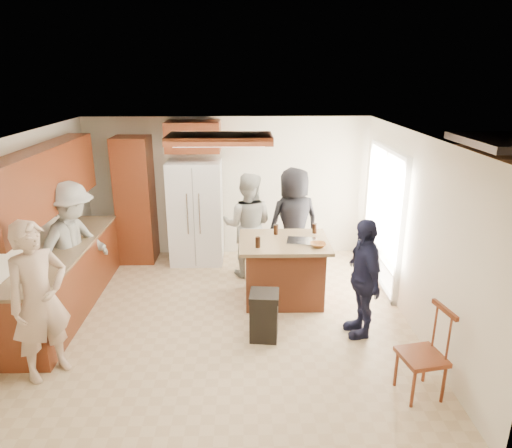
{
  "coord_description": "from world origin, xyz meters",
  "views": [
    {
      "loc": [
        0.31,
        -5.5,
        3.22
      ],
      "look_at": [
        0.46,
        0.7,
        1.15
      ],
      "focal_mm": 32.0,
      "sensor_mm": 36.0,
      "label": 1
    }
  ],
  "objects_px": {
    "person_behind_left": "(248,225)",
    "person_side_right": "(363,278)",
    "person_counter": "(73,246)",
    "spindle_chair": "(424,356)",
    "refrigerator": "(196,212)",
    "person_front_left": "(40,301)",
    "kitchen_island": "(283,270)",
    "person_behind_right": "(294,222)",
    "trash_bin": "(264,315)"
  },
  "relations": [
    {
      "from": "person_behind_right",
      "to": "trash_bin",
      "type": "bearing_deg",
      "value": 54.97
    },
    {
      "from": "person_front_left",
      "to": "person_behind_right",
      "type": "bearing_deg",
      "value": -7.63
    },
    {
      "from": "person_side_right",
      "to": "trash_bin",
      "type": "relative_size",
      "value": 2.47
    },
    {
      "from": "spindle_chair",
      "to": "trash_bin",
      "type": "bearing_deg",
      "value": 145.31
    },
    {
      "from": "refrigerator",
      "to": "kitchen_island",
      "type": "distance_m",
      "value": 2.11
    },
    {
      "from": "refrigerator",
      "to": "spindle_chair",
      "type": "xyz_separation_m",
      "value": [
        2.68,
        -3.65,
        -0.45
      ]
    },
    {
      "from": "person_behind_left",
      "to": "person_behind_right",
      "type": "xyz_separation_m",
      "value": [
        0.75,
        0.04,
        0.04
      ]
    },
    {
      "from": "person_front_left",
      "to": "person_behind_right",
      "type": "xyz_separation_m",
      "value": [
        2.99,
        2.63,
        -0.0
      ]
    },
    {
      "from": "person_behind_left",
      "to": "person_side_right",
      "type": "distance_m",
      "value": 2.33
    },
    {
      "from": "person_behind_left",
      "to": "refrigerator",
      "type": "distance_m",
      "value": 1.09
    },
    {
      "from": "refrigerator",
      "to": "kitchen_island",
      "type": "bearing_deg",
      "value": -47.02
    },
    {
      "from": "person_front_left",
      "to": "kitchen_island",
      "type": "relative_size",
      "value": 1.41
    },
    {
      "from": "person_behind_right",
      "to": "person_side_right",
      "type": "relative_size",
      "value": 1.16
    },
    {
      "from": "person_front_left",
      "to": "person_behind_right",
      "type": "distance_m",
      "value": 3.98
    },
    {
      "from": "person_front_left",
      "to": "kitchen_island",
      "type": "height_order",
      "value": "person_front_left"
    },
    {
      "from": "refrigerator",
      "to": "kitchen_island",
      "type": "xyz_separation_m",
      "value": [
        1.41,
        -1.52,
        -0.43
      ]
    },
    {
      "from": "trash_bin",
      "to": "spindle_chair",
      "type": "bearing_deg",
      "value": -34.69
    },
    {
      "from": "person_behind_left",
      "to": "kitchen_island",
      "type": "distance_m",
      "value": 1.1
    },
    {
      "from": "person_side_right",
      "to": "kitchen_island",
      "type": "xyz_separation_m",
      "value": [
        -0.92,
        0.95,
        -0.3
      ]
    },
    {
      "from": "person_side_right",
      "to": "trash_bin",
      "type": "height_order",
      "value": "person_side_right"
    },
    {
      "from": "person_behind_right",
      "to": "kitchen_island",
      "type": "xyz_separation_m",
      "value": [
        -0.24,
        -0.93,
        -0.42
      ]
    },
    {
      "from": "person_behind_right",
      "to": "person_side_right",
      "type": "height_order",
      "value": "person_behind_right"
    },
    {
      "from": "person_counter",
      "to": "kitchen_island",
      "type": "relative_size",
      "value": 1.43
    },
    {
      "from": "refrigerator",
      "to": "trash_bin",
      "type": "height_order",
      "value": "refrigerator"
    },
    {
      "from": "kitchen_island",
      "to": "trash_bin",
      "type": "xyz_separation_m",
      "value": [
        -0.32,
        -1.04,
        -0.16
      ]
    },
    {
      "from": "kitchen_island",
      "to": "person_front_left",
      "type": "bearing_deg",
      "value": -148.41
    },
    {
      "from": "person_behind_left",
      "to": "person_side_right",
      "type": "bearing_deg",
      "value": 136.87
    },
    {
      "from": "person_behind_right",
      "to": "person_counter",
      "type": "height_order",
      "value": "person_counter"
    },
    {
      "from": "person_counter",
      "to": "kitchen_island",
      "type": "distance_m",
      "value": 2.99
    },
    {
      "from": "person_counter",
      "to": "spindle_chair",
      "type": "distance_m",
      "value": 4.71
    },
    {
      "from": "trash_bin",
      "to": "refrigerator",
      "type": "bearing_deg",
      "value": 113.09
    },
    {
      "from": "refrigerator",
      "to": "person_front_left",
      "type": "bearing_deg",
      "value": -112.72
    },
    {
      "from": "refrigerator",
      "to": "kitchen_island",
      "type": "height_order",
      "value": "refrigerator"
    },
    {
      "from": "person_behind_right",
      "to": "person_front_left",
      "type": "bearing_deg",
      "value": 22.13
    },
    {
      "from": "person_side_right",
      "to": "trash_bin",
      "type": "xyz_separation_m",
      "value": [
        -1.24,
        -0.09,
        -0.46
      ]
    },
    {
      "from": "person_side_right",
      "to": "kitchen_island",
      "type": "distance_m",
      "value": 1.35
    },
    {
      "from": "person_side_right",
      "to": "person_behind_left",
      "type": "bearing_deg",
      "value": -147.63
    },
    {
      "from": "person_front_left",
      "to": "person_behind_left",
      "type": "height_order",
      "value": "person_front_left"
    },
    {
      "from": "person_front_left",
      "to": "refrigerator",
      "type": "height_order",
      "value": "person_front_left"
    },
    {
      "from": "person_counter",
      "to": "kitchen_island",
      "type": "bearing_deg",
      "value": -63.12
    },
    {
      "from": "person_front_left",
      "to": "kitchen_island",
      "type": "xyz_separation_m",
      "value": [
        2.76,
        1.7,
        -0.43
      ]
    },
    {
      "from": "person_counter",
      "to": "trash_bin",
      "type": "distance_m",
      "value": 2.86
    },
    {
      "from": "refrigerator",
      "to": "person_behind_right",
      "type": "bearing_deg",
      "value": -19.55
    },
    {
      "from": "person_front_left",
      "to": "person_side_right",
      "type": "xyz_separation_m",
      "value": [
        3.67,
        0.75,
        -0.13
      ]
    },
    {
      "from": "person_behind_right",
      "to": "refrigerator",
      "type": "height_order",
      "value": "refrigerator"
    },
    {
      "from": "person_side_right",
      "to": "person_counter",
      "type": "height_order",
      "value": "person_counter"
    },
    {
      "from": "person_behind_left",
      "to": "person_side_right",
      "type": "relative_size",
      "value": 1.11
    },
    {
      "from": "refrigerator",
      "to": "spindle_chair",
      "type": "bearing_deg",
      "value": -53.73
    },
    {
      "from": "trash_bin",
      "to": "person_behind_left",
      "type": "bearing_deg",
      "value": 95.65
    },
    {
      "from": "person_front_left",
      "to": "trash_bin",
      "type": "distance_m",
      "value": 2.59
    }
  ]
}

